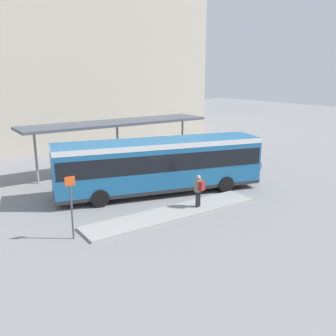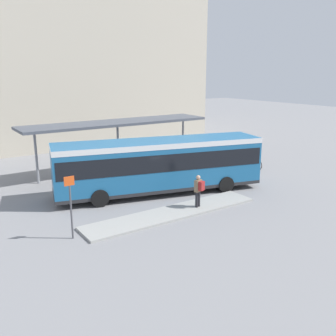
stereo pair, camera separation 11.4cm
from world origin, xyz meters
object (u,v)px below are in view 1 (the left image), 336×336
object	(u,v)px
city_bus	(160,162)
bicycle_red	(239,159)
bicycle_yellow	(247,161)
potted_planter_near_shelter	(81,176)
bicycle_orange	(233,157)
bicycle_black	(254,163)
platform_sign	(71,205)
pedestrian_waiting	(199,189)

from	to	relation	value
city_bus	bicycle_red	world-z (taller)	city_bus
bicycle_yellow	potted_planter_near_shelter	size ratio (longest dim) A/B	1.26
city_bus	bicycle_yellow	world-z (taller)	city_bus
city_bus	bicycle_yellow	size ratio (longest dim) A/B	7.92
city_bus	bicycle_orange	distance (m)	9.95
bicycle_yellow	bicycle_black	bearing A→B (deg)	175.60
city_bus	potted_planter_near_shelter	distance (m)	5.31
bicycle_yellow	potted_planter_near_shelter	xyz separation A→B (m)	(-12.46, 2.18, 0.32)
platform_sign	bicycle_black	bearing A→B (deg)	14.86
pedestrian_waiting	platform_sign	xyz separation A→B (m)	(-6.76, 0.23, 0.45)
pedestrian_waiting	potted_planter_near_shelter	bearing A→B (deg)	8.28
bicycle_yellow	bicycle_red	size ratio (longest dim) A/B	0.90
platform_sign	bicycle_red	bearing A→B (deg)	20.41
bicycle_red	bicycle_orange	xyz separation A→B (m)	(0.18, 0.84, -0.02)
pedestrian_waiting	bicycle_orange	size ratio (longest dim) A/B	1.05
bicycle_orange	platform_sign	bearing A→B (deg)	-60.17
bicycle_black	bicycle_orange	world-z (taller)	bicycle_black
city_bus	potted_planter_near_shelter	bearing A→B (deg)	145.39
bicycle_red	platform_sign	world-z (taller)	platform_sign
bicycle_red	potted_planter_near_shelter	distance (m)	12.52
pedestrian_waiting	bicycle_black	world-z (taller)	pedestrian_waiting
bicycle_orange	potted_planter_near_shelter	bearing A→B (deg)	-85.28
city_bus	bicycle_black	size ratio (longest dim) A/B	7.43
bicycle_black	platform_sign	size ratio (longest dim) A/B	0.60
bicycle_black	platform_sign	bearing A→B (deg)	-65.58
bicycle_black	bicycle_orange	bearing A→B (deg)	-175.38
pedestrian_waiting	platform_sign	size ratio (longest dim) A/B	0.62
bicycle_yellow	bicycle_orange	xyz separation A→B (m)	(0.16, 1.68, 0.02)
pedestrian_waiting	potted_planter_near_shelter	distance (m)	8.22
bicycle_orange	potted_planter_near_shelter	world-z (taller)	potted_planter_near_shelter
bicycle_yellow	bicycle_red	world-z (taller)	bicycle_red
bicycle_red	bicycle_orange	world-z (taller)	bicycle_red
bicycle_red	bicycle_black	bearing A→B (deg)	6.66
bicycle_black	bicycle_yellow	world-z (taller)	bicycle_black
bicycle_red	potted_planter_near_shelter	size ratio (longest dim) A/B	1.40
bicycle_red	bicycle_yellow	bearing A→B (deg)	9.31
city_bus	pedestrian_waiting	world-z (taller)	city_bus
city_bus	pedestrian_waiting	bearing A→B (deg)	-72.48
pedestrian_waiting	bicycle_orange	world-z (taller)	pedestrian_waiting
city_bus	platform_sign	size ratio (longest dim) A/B	4.44
city_bus	bicycle_orange	bearing A→B (deg)	34.76
bicycle_black	platform_sign	xyz separation A→B (m)	(-15.59, -4.14, 1.19)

